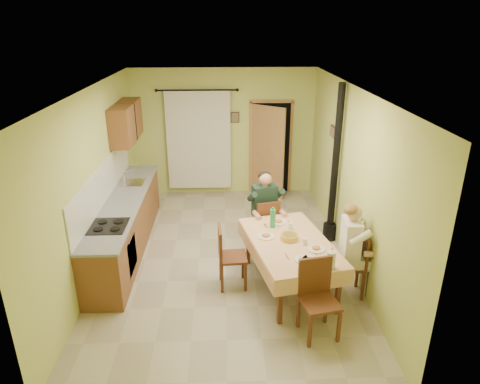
{
  "coord_description": "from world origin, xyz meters",
  "views": [
    {
      "loc": [
        0.0,
        -6.27,
        3.72
      ],
      "look_at": [
        0.25,
        0.1,
        1.15
      ],
      "focal_mm": 32.0,
      "sensor_mm": 36.0,
      "label": 1
    }
  ],
  "objects_px": {
    "chair_far": "(265,235)",
    "chair_right": "(350,276)",
    "stove_flue": "(333,187)",
    "chair_near": "(318,314)",
    "dining_table": "(289,264)",
    "chair_left": "(232,268)",
    "man_far": "(265,203)",
    "man_right": "(353,240)"
  },
  "relations": [
    {
      "from": "chair_far",
      "to": "chair_right",
      "type": "bearing_deg",
      "value": -63.76
    },
    {
      "from": "chair_far",
      "to": "stove_flue",
      "type": "bearing_deg",
      "value": 2.36
    },
    {
      "from": "chair_near",
      "to": "chair_right",
      "type": "bearing_deg",
      "value": -138.87
    },
    {
      "from": "dining_table",
      "to": "stove_flue",
      "type": "height_order",
      "value": "stove_flue"
    },
    {
      "from": "chair_far",
      "to": "chair_right",
      "type": "xyz_separation_m",
      "value": [
        1.11,
        -1.32,
        -0.0
      ]
    },
    {
      "from": "chair_left",
      "to": "stove_flue",
      "type": "relative_size",
      "value": 0.34
    },
    {
      "from": "chair_far",
      "to": "man_far",
      "type": "relative_size",
      "value": 0.69
    },
    {
      "from": "chair_far",
      "to": "man_right",
      "type": "bearing_deg",
      "value": -64.07
    },
    {
      "from": "chair_left",
      "to": "man_far",
      "type": "xyz_separation_m",
      "value": [
        0.58,
        1.06,
        0.59
      ]
    },
    {
      "from": "chair_left",
      "to": "man_right",
      "type": "relative_size",
      "value": 0.69
    },
    {
      "from": "chair_far",
      "to": "man_far",
      "type": "xyz_separation_m",
      "value": [
        -0.0,
        0.01,
        0.59
      ]
    },
    {
      "from": "dining_table",
      "to": "chair_near",
      "type": "bearing_deg",
      "value": -90.72
    },
    {
      "from": "chair_right",
      "to": "stove_flue",
      "type": "distance_m",
      "value": 1.83
    },
    {
      "from": "stove_flue",
      "to": "chair_right",
      "type": "bearing_deg",
      "value": -93.72
    },
    {
      "from": "dining_table",
      "to": "chair_left",
      "type": "height_order",
      "value": "chair_left"
    },
    {
      "from": "dining_table",
      "to": "chair_near",
      "type": "xyz_separation_m",
      "value": [
        0.21,
        -1.06,
        -0.09
      ]
    },
    {
      "from": "chair_far",
      "to": "chair_near",
      "type": "relative_size",
      "value": 0.96
    },
    {
      "from": "chair_far",
      "to": "man_right",
      "type": "relative_size",
      "value": 0.69
    },
    {
      "from": "chair_left",
      "to": "stove_flue",
      "type": "xyz_separation_m",
      "value": [
        1.81,
        1.4,
        0.73
      ]
    },
    {
      "from": "man_far",
      "to": "stove_flue",
      "type": "distance_m",
      "value": 1.28
    },
    {
      "from": "chair_near",
      "to": "chair_left",
      "type": "height_order",
      "value": "chair_near"
    },
    {
      "from": "chair_far",
      "to": "chair_left",
      "type": "height_order",
      "value": "chair_left"
    },
    {
      "from": "chair_right",
      "to": "stove_flue",
      "type": "xyz_separation_m",
      "value": [
        0.11,
        1.68,
        0.74
      ]
    },
    {
      "from": "man_right",
      "to": "stove_flue",
      "type": "xyz_separation_m",
      "value": [
        0.12,
        1.67,
        0.15
      ]
    },
    {
      "from": "dining_table",
      "to": "stove_flue",
      "type": "bearing_deg",
      "value": 44.35
    },
    {
      "from": "man_right",
      "to": "chair_near",
      "type": "bearing_deg",
      "value": 146.53
    },
    {
      "from": "stove_flue",
      "to": "chair_far",
      "type": "bearing_deg",
      "value": -163.83
    },
    {
      "from": "chair_far",
      "to": "chair_right",
      "type": "height_order",
      "value": "chair_far"
    },
    {
      "from": "chair_right",
      "to": "chair_left",
      "type": "height_order",
      "value": "chair_left"
    },
    {
      "from": "man_far",
      "to": "stove_flue",
      "type": "xyz_separation_m",
      "value": [
        1.22,
        0.34,
        0.15
      ]
    },
    {
      "from": "man_far",
      "to": "man_right",
      "type": "xyz_separation_m",
      "value": [
        1.1,
        -1.33,
        0.0
      ]
    },
    {
      "from": "chair_far",
      "to": "man_far",
      "type": "height_order",
      "value": "man_far"
    },
    {
      "from": "man_right",
      "to": "chair_far",
      "type": "bearing_deg",
      "value": 42.95
    },
    {
      "from": "chair_right",
      "to": "man_right",
      "type": "xyz_separation_m",
      "value": [
        -0.01,
        0.0,
        0.59
      ]
    },
    {
      "from": "dining_table",
      "to": "chair_far",
      "type": "height_order",
      "value": "chair_far"
    },
    {
      "from": "chair_far",
      "to": "chair_left",
      "type": "relative_size",
      "value": 1.0
    },
    {
      "from": "man_far",
      "to": "chair_near",
      "type": "bearing_deg",
      "value": -91.48
    },
    {
      "from": "dining_table",
      "to": "man_right",
      "type": "height_order",
      "value": "man_right"
    },
    {
      "from": "chair_right",
      "to": "man_right",
      "type": "height_order",
      "value": "man_right"
    },
    {
      "from": "chair_far",
      "to": "man_right",
      "type": "height_order",
      "value": "man_right"
    },
    {
      "from": "man_far",
      "to": "stove_flue",
      "type": "height_order",
      "value": "stove_flue"
    },
    {
      "from": "chair_right",
      "to": "stove_flue",
      "type": "height_order",
      "value": "stove_flue"
    }
  ]
}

